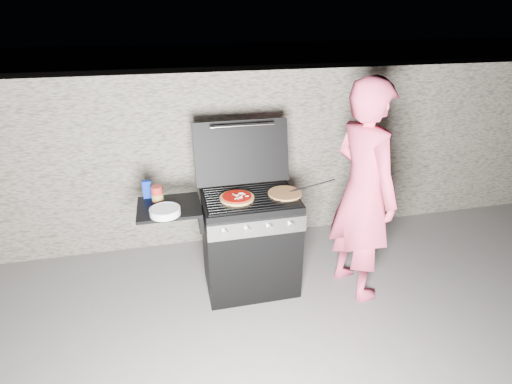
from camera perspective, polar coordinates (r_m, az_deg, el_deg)
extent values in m
plane|color=#655E57|center=(3.82, -0.75, -13.05)|extent=(50.00, 50.00, 0.00)
cube|color=gray|center=(4.29, -3.78, 5.18)|extent=(8.00, 0.35, 1.80)
cylinder|color=#EAA961|center=(3.39, 4.16, -0.18)|extent=(0.37, 0.37, 0.02)
cylinder|color=maroon|center=(3.33, -13.94, -0.35)|extent=(0.11, 0.11, 0.14)
cube|color=navy|center=(3.43, -15.29, 0.37)|extent=(0.07, 0.04, 0.15)
cylinder|color=silver|center=(3.14, -12.87, -2.71)|extent=(0.31, 0.31, 0.05)
imported|color=#EA476A|center=(3.43, 15.07, -0.07)|extent=(0.60, 0.78, 1.91)
cylinder|color=black|center=(3.46, 7.87, 0.84)|extent=(0.44, 0.03, 0.09)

